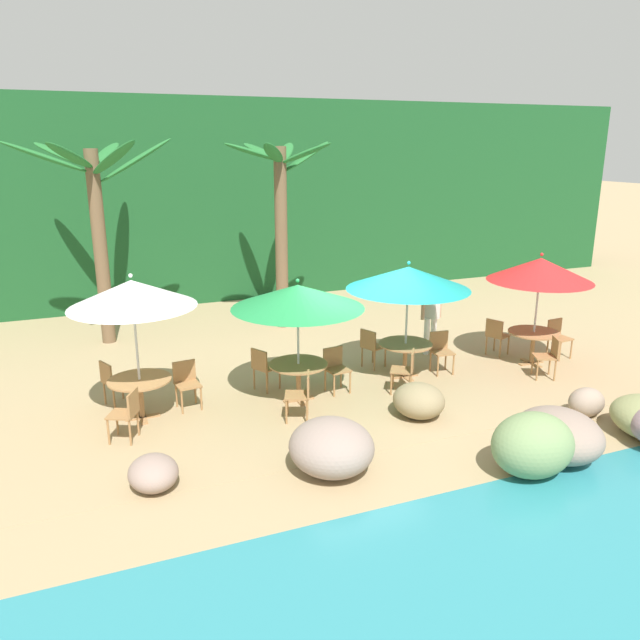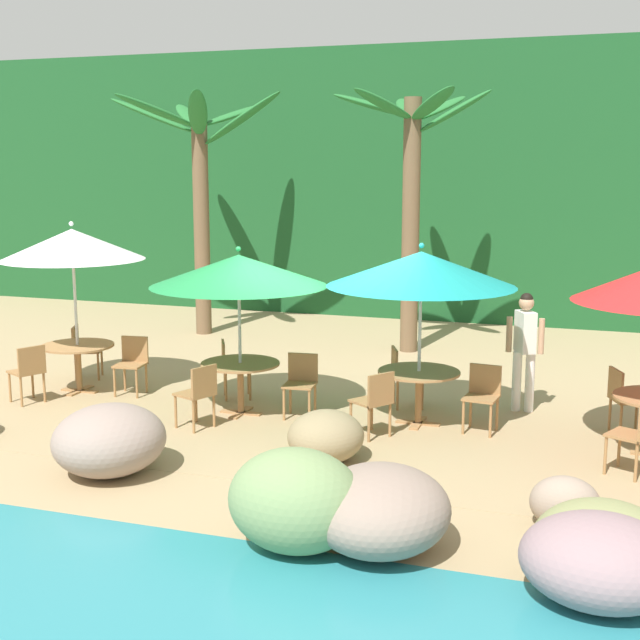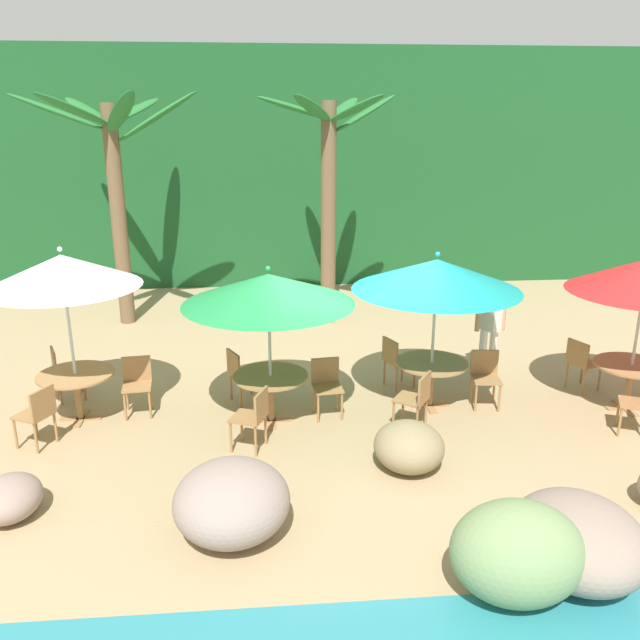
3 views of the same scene
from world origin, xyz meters
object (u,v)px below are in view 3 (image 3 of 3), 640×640
at_px(umbrella_white, 62,271).
at_px(chair_green_inland, 240,372).
at_px(umbrella_teal, 437,275).
at_px(palm_tree_second, 329,170).
at_px(waiter_in_white, 490,323).
at_px(chair_green_left, 254,415).
at_px(chair_white_inland, 63,370).
at_px(chair_white_left, 38,412).
at_px(chair_teal_seaward, 485,374).
at_px(chair_teal_inland, 395,359).
at_px(umbrella_green, 268,289).
at_px(dining_table_white, 76,381).
at_px(palm_tree_nearest, 112,165).
at_px(chair_green_seaward, 327,383).
at_px(chair_red_inland, 581,361).
at_px(dining_table_red, 631,372).
at_px(chair_teal_left, 417,397).
at_px(dining_table_green, 271,383).
at_px(dining_table_teal, 431,370).

relative_size(umbrella_white, chair_green_inland, 3.01).
height_order(umbrella_teal, palm_tree_second, palm_tree_second).
bearing_deg(waiter_in_white, chair_green_left, -150.84).
xyz_separation_m(chair_white_inland, chair_white_left, (0.12, -1.55, 0.00)).
relative_size(chair_white_inland, chair_teal_seaward, 1.00).
bearing_deg(chair_teal_inland, chair_white_inland, -179.86).
relative_size(umbrella_white, umbrella_green, 1.07).
xyz_separation_m(dining_table_white, chair_teal_seaward, (6.16, 0.00, -0.10)).
xyz_separation_m(chair_teal_inland, palm_tree_nearest, (-5.16, 4.04, 2.87)).
height_order(chair_green_seaward, chair_teal_inland, same).
bearing_deg(chair_red_inland, dining_table_white, -177.05).
bearing_deg(palm_tree_nearest, waiter_in_white, -28.48).
xyz_separation_m(chair_white_left, umbrella_green, (3.14, 0.50, 1.52)).
relative_size(chair_green_inland, chair_teal_inland, 1.00).
relative_size(chair_teal_inland, dining_table_red, 0.79).
relative_size(chair_green_left, palm_tree_nearest, 0.18).
bearing_deg(chair_teal_left, chair_green_seaward, 152.99).
relative_size(umbrella_green, dining_table_green, 2.22).
height_order(dining_table_white, palm_tree_second, palm_tree_second).
relative_size(dining_table_white, chair_red_inland, 1.26).
relative_size(chair_white_inland, palm_tree_nearest, 0.18).
height_order(dining_table_white, umbrella_green, umbrella_green).
bearing_deg(dining_table_teal, umbrella_green, -172.83).
bearing_deg(umbrella_teal, chair_white_left, -171.80).
relative_size(chair_red_inland, palm_tree_nearest, 0.18).
bearing_deg(dining_table_red, chair_teal_seaward, 170.80).
bearing_deg(dining_table_red, chair_green_seaward, 177.25).
relative_size(umbrella_teal, chair_red_inland, 2.87).
height_order(dining_table_white, dining_table_red, same).
relative_size(umbrella_green, chair_teal_inland, 2.81).
height_order(chair_teal_seaward, palm_tree_nearest, palm_tree_nearest).
xyz_separation_m(chair_white_left, chair_green_left, (2.90, -0.32, 0.00)).
relative_size(dining_table_teal, waiter_in_white, 0.65).
bearing_deg(chair_green_inland, chair_green_left, -81.33).
relative_size(chair_white_left, palm_tree_nearest, 0.18).
bearing_deg(chair_green_left, chair_green_inland, 98.67).
relative_size(dining_table_green, chair_teal_seaward, 1.26).
bearing_deg(chair_red_inland, dining_table_teal, -171.22).
bearing_deg(umbrella_green, dining_table_white, 173.88).
height_order(chair_white_inland, waiter_in_white, waiter_in_white).
bearing_deg(dining_table_teal, waiter_in_white, 40.44).
bearing_deg(umbrella_green, chair_white_left, -170.99).
bearing_deg(dining_table_green, chair_green_left, -105.95).
bearing_deg(chair_white_left, dining_table_white, 69.71).
height_order(chair_green_inland, chair_teal_seaward, same).
height_order(dining_table_green, chair_teal_inland, chair_teal_inland).
bearing_deg(umbrella_teal, chair_white_inland, 172.64).
relative_size(chair_green_seaward, umbrella_teal, 0.35).
height_order(chair_green_left, umbrella_teal, umbrella_teal).
height_order(chair_red_inland, palm_tree_nearest, palm_tree_nearest).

